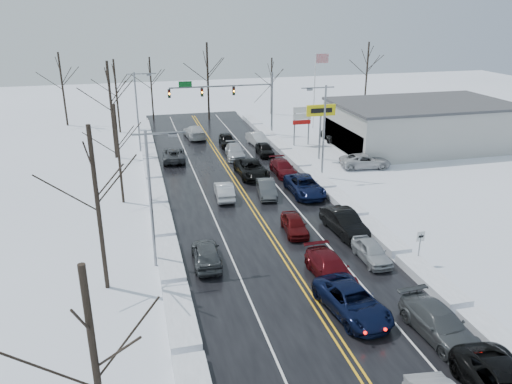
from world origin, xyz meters
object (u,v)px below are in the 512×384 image
object	(u,v)px
traffic_signal_mast	(233,94)
tires_plus_sign	(321,114)
flagpole	(316,85)
dealership_building	(420,124)
oncoming_car_0	(224,198)

from	to	relation	value
traffic_signal_mast	tires_plus_sign	size ratio (longest dim) A/B	2.21
flagpole	dealership_building	size ratio (longest dim) A/B	0.49
dealership_building	oncoming_car_0	world-z (taller)	dealership_building
traffic_signal_mast	oncoming_car_0	world-z (taller)	traffic_signal_mast
flagpole	tires_plus_sign	bearing A→B (deg)	-108.44
flagpole	oncoming_car_0	xyz separation A→B (m)	(-17.05, -23.16, -5.93)
tires_plus_sign	oncoming_car_0	xyz separation A→B (m)	(-12.38, -9.16, -4.99)
flagpole	dealership_building	xyz separation A→B (m)	(8.80, -12.00, -3.27)
flagpole	dealership_building	bearing A→B (deg)	-53.73
traffic_signal_mast	tires_plus_sign	xyz separation A→B (m)	(7.05, -12.00, -0.49)
oncoming_car_0	dealership_building	bearing A→B (deg)	-152.60
traffic_signal_mast	flagpole	bearing A→B (deg)	9.73
traffic_signal_mast	dealership_building	xyz separation A→B (m)	(20.53, -9.99, -2.82)
dealership_building	oncoming_car_0	xyz separation A→B (m)	(-25.86, -11.16, -2.66)
tires_plus_sign	oncoming_car_0	distance (m)	16.19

